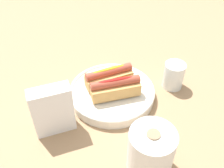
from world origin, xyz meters
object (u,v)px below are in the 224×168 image
(paper_towel_roll, at_px, (151,152))
(hotdog_back, at_px, (115,88))
(serving_bowl, at_px, (112,93))
(water_glass, at_px, (173,77))
(hotdog_front, at_px, (109,77))
(napkin_box, at_px, (53,110))

(paper_towel_roll, bearing_deg, hotdog_back, -88.82)
(serving_bowl, height_order, paper_towel_roll, paper_towel_roll)
(serving_bowl, bearing_deg, hotdog_back, 92.34)
(serving_bowl, xyz_separation_m, water_glass, (-0.21, 0.01, 0.02))
(hotdog_back, bearing_deg, serving_bowl, -87.66)
(hotdog_front, height_order, napkin_box, napkin_box)
(water_glass, height_order, paper_towel_roll, paper_towel_roll)
(water_glass, xyz_separation_m, paper_towel_roll, (0.21, 0.26, 0.03))
(hotdog_front, distance_m, water_glass, 0.22)
(hotdog_front, relative_size, napkin_box, 1.02)
(serving_bowl, distance_m, hotdog_back, 0.05)
(hotdog_front, bearing_deg, napkin_box, 27.25)
(hotdog_front, height_order, paper_towel_roll, paper_towel_roll)
(hotdog_back, bearing_deg, paper_towel_roll, 91.18)
(napkin_box, bearing_deg, paper_towel_roll, 133.93)
(serving_bowl, relative_size, paper_towel_roll, 2.04)
(hotdog_front, bearing_deg, serving_bowl, 92.34)
(hotdog_front, xyz_separation_m, paper_towel_roll, (-0.01, 0.30, 0.00))
(water_glass, bearing_deg, paper_towel_roll, 51.21)
(serving_bowl, relative_size, napkin_box, 1.83)
(hotdog_front, bearing_deg, water_glass, 169.26)
(hotdog_back, bearing_deg, napkin_box, 12.73)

